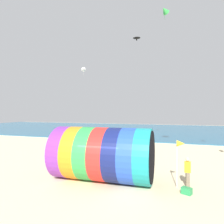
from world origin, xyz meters
TOP-DOWN VIEW (x-y plane):
  - ground_plane at (0.00, 0.00)m, footprint 120.00×120.00m
  - sea at (0.00, 37.57)m, footprint 120.00×40.00m
  - giant_inflatable_tube at (-0.23, 0.45)m, footprint 6.51×3.61m
  - kite_handler at (5.00, 0.99)m, footprint 0.37×0.24m
  - kite_green_delta at (2.76, 15.76)m, footprint 1.32×1.43m
  - kite_black_parafoil at (-0.68, 14.03)m, footprint 1.02×0.53m
  - kite_white_delta at (-9.15, 15.46)m, footprint 0.89×0.92m
  - bystander_near_water at (-5.39, 10.85)m, footprint 0.39×0.27m
  - beach_flag at (4.58, 0.67)m, footprint 0.47×0.36m
  - cooler_box at (4.90, -0.17)m, footprint 0.62×0.54m

SIDE VIEW (x-z plane):
  - ground_plane at x=0.00m, z-range 0.00..0.00m
  - sea at x=0.00m, z-range 0.00..0.10m
  - cooler_box at x=4.90m, z-range 0.00..0.36m
  - bystander_near_water at x=-5.39m, z-range 0.01..1.64m
  - kite_handler at x=5.00m, z-range 0.03..1.78m
  - giant_inflatable_tube at x=-0.23m, z-range 0.00..3.47m
  - beach_flag at x=4.58m, z-range 1.09..3.89m
  - kite_white_delta at x=-9.15m, z-range 10.26..11.58m
  - kite_black_parafoil at x=-0.68m, z-range 13.89..14.40m
  - kite_green_delta at x=2.76m, z-range 17.18..18.93m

